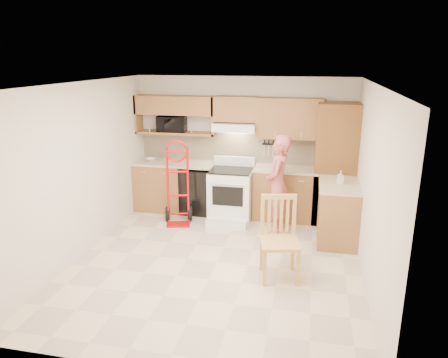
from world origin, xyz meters
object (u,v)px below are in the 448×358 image
(person, at_px, (278,185))
(hand_truck, at_px, (178,187))
(dining_chair, at_px, (280,240))
(microwave, at_px, (172,124))
(range, at_px, (230,191))

(person, xyz_separation_m, hand_truck, (-1.72, 0.02, -0.15))
(person, distance_m, dining_chair, 1.57)
(person, height_order, dining_chair, person)
(microwave, relative_size, dining_chair, 0.48)
(hand_truck, xyz_separation_m, dining_chair, (1.89, -1.56, -0.12))
(range, relative_size, dining_chair, 1.00)
(microwave, relative_size, range, 0.48)
(dining_chair, bearing_deg, range, 106.06)
(microwave, relative_size, hand_truck, 0.39)
(microwave, height_order, hand_truck, microwave)
(microwave, bearing_deg, person, -27.13)
(range, relative_size, hand_truck, 0.82)
(dining_chair, bearing_deg, person, 83.87)
(range, bearing_deg, dining_chair, -61.34)
(hand_truck, relative_size, dining_chair, 1.23)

